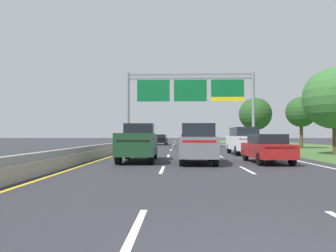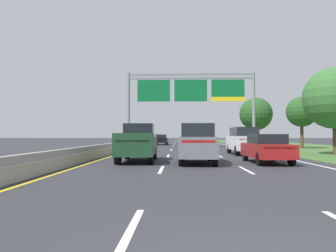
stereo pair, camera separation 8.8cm
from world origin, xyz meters
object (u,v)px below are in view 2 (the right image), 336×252
car_black_left_lane_sedan (161,139)px  roadside_tree_far (256,114)px  overhead_sign_gantry (191,94)px  car_white_right_lane_suv (243,140)px  roadside_tree_near (335,98)px  pickup_truck_darkgreen (138,143)px  car_grey_centre_lane_suv (197,143)px  roadside_tree_mid (302,112)px  car_red_right_lane_sedan (266,148)px  car_silver_centre_lane_sedan (189,142)px

car_black_left_lane_sedan → roadside_tree_far: bearing=-86.0°
overhead_sign_gantry → car_black_left_lane_sedan: 13.18m
car_black_left_lane_sedan → car_white_right_lane_suv: car_white_right_lane_suv is taller
roadside_tree_near → roadside_tree_far: size_ratio=0.92×
pickup_truck_darkgreen → car_grey_centre_lane_suv: (3.36, -1.18, 0.02)m
roadside_tree_far → roadside_tree_near: bearing=-90.0°
car_white_right_lane_suv → roadside_tree_mid: size_ratio=0.82×
overhead_sign_gantry → car_black_left_lane_sedan: bearing=109.8°
car_red_right_lane_sedan → car_silver_centre_lane_sedan: same height
overhead_sign_gantry → car_red_right_lane_sedan: bearing=-80.3°
car_white_right_lane_suv → car_red_right_lane_sedan: size_ratio=1.06×
overhead_sign_gantry → pickup_truck_darkgreen: 19.91m
car_black_left_lane_sedan → roadside_tree_far: roadside_tree_far is taller
car_red_right_lane_sedan → roadside_tree_far: 32.61m
car_red_right_lane_sedan → roadside_tree_far: (7.04, 31.60, 3.89)m
car_silver_centre_lane_sedan → roadside_tree_far: (10.76, 16.29, 3.89)m
car_red_right_lane_sedan → roadside_tree_near: bearing=-47.2°
car_white_right_lane_suv → car_red_right_lane_sedan: bearing=176.9°
overhead_sign_gantry → roadside_tree_near: bearing=-50.9°
car_white_right_lane_suv → roadside_tree_far: size_ratio=0.66×
overhead_sign_gantry → pickup_truck_darkgreen: bearing=-101.3°
roadside_tree_far → car_black_left_lane_sedan: bearing=-177.5°
overhead_sign_gantry → pickup_truck_darkgreen: (-3.75, -18.83, -5.25)m
car_red_right_lane_sedan → roadside_tree_mid: bearing=-27.5°
car_grey_centre_lane_suv → car_silver_centre_lane_sedan: 15.61m
car_black_left_lane_sedan → car_white_right_lane_suv: (7.70, -23.54, 0.28)m
car_black_left_lane_sedan → roadside_tree_far: 15.01m
car_grey_centre_lane_suv → roadside_tree_far: roadside_tree_far is taller
car_grey_centre_lane_suv → roadside_tree_near: size_ratio=0.72×
car_silver_centre_lane_sedan → car_grey_centre_lane_suv: bearing=179.6°
car_black_left_lane_sedan → car_silver_centre_lane_sedan: same height
car_silver_centre_lane_sedan → car_white_right_lane_suv: bearing=-153.4°
car_red_right_lane_sedan → roadside_tree_near: size_ratio=0.67×
car_silver_centre_lane_sedan → car_red_right_lane_sedan: bearing=-166.6°
pickup_truck_darkgreen → roadside_tree_far: bearing=-26.3°
roadside_tree_near → roadside_tree_mid: size_ratio=1.15×
overhead_sign_gantry → roadside_tree_mid: (12.40, -1.12, -2.24)m
car_white_right_lane_suv → roadside_tree_near: 7.52m
pickup_truck_darkgreen → roadside_tree_mid: (16.15, 17.71, 3.00)m
roadside_tree_mid → car_black_left_lane_sedan: bearing=143.0°
car_grey_centre_lane_suv → roadside_tree_near: 13.38m
car_black_left_lane_sedan → car_grey_centre_lane_suv: 31.49m
car_grey_centre_lane_suv → roadside_tree_far: size_ratio=0.66×
roadside_tree_mid → overhead_sign_gantry: bearing=174.8°
pickup_truck_darkgreen → car_white_right_lane_suv: pickup_truck_darkgreen is taller
roadside_tree_far → car_white_right_lane_suv: bearing=-105.7°
car_silver_centre_lane_sedan → roadside_tree_near: 14.09m
car_red_right_lane_sedan → pickup_truck_darkgreen: bearing=81.3°
pickup_truck_darkgreen → car_red_right_lane_sedan: pickup_truck_darkgreen is taller
car_grey_centre_lane_suv → pickup_truck_darkgreen: bearing=72.4°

